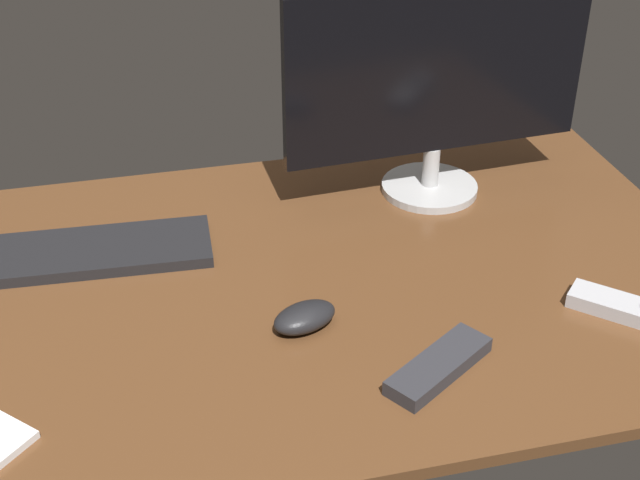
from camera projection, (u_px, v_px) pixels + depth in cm
name	position (u px, v px, depth cm)	size (l,w,h in cm)	color
desk	(289.00, 288.00, 140.62)	(140.00, 84.00, 2.00)	brown
monitor	(437.00, 85.00, 153.99)	(55.24, 17.76, 38.73)	#BCBCBC
keyboard	(73.00, 254.00, 145.42)	(45.08, 13.79, 1.91)	black
computer_mouse	(306.00, 317.00, 129.58)	(9.96, 5.96, 3.67)	black
media_remote	(633.00, 310.00, 131.90)	(16.97, 16.56, 4.03)	#B7B7BC
tv_remote	(439.00, 366.00, 121.44)	(17.67, 5.50, 2.26)	#2D2D33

